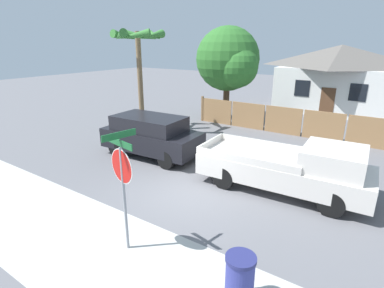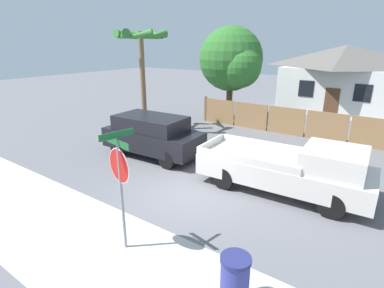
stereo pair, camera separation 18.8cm
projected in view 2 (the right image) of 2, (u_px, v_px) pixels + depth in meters
The scene contains 10 objects.
ground_plane at pixel (184, 193), 10.11m from camera, with size 80.00×80.00×0.00m, color slate.
sidewalk_strip at pixel (97, 250), 7.31m from camera, with size 36.00×3.20×0.01m.
wooden_fence at pixel (305, 124), 15.86m from camera, with size 12.73×0.12×1.60m.
house at pixel (343, 77), 21.74m from camera, with size 8.29×6.26×4.71m.
oak_tree at pixel (233, 61), 18.55m from camera, with size 4.17×3.97×5.85m.
palm_tree at pixel (141, 45), 15.92m from camera, with size 2.71×2.92×5.50m.
red_suv at pixel (153, 135), 13.15m from camera, with size 4.49×2.11×1.81m.
orange_pickup at pixel (291, 169), 9.87m from camera, with size 5.65×2.31×1.79m.
stop_sign at pixel (120, 172), 6.79m from camera, with size 0.93×0.84×2.99m.
trash_bin at pixel (235, 280), 5.70m from camera, with size 0.59×0.59×1.04m.
Camera 2 is at (5.41, -7.25, 4.80)m, focal length 28.00 mm.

